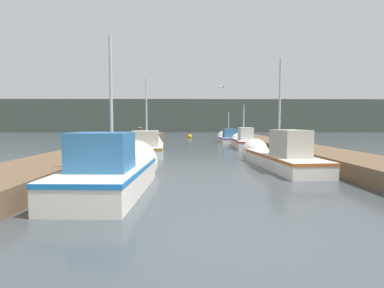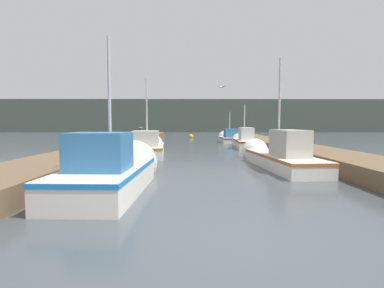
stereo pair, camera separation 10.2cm
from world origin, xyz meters
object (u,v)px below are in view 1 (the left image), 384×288
object	(u,v)px
mooring_piling_2	(103,152)
seagull_lead	(221,87)
channel_buoy	(190,136)
fishing_boat_2	(147,147)
fishing_boat_1	(277,155)
mooring_piling_0	(294,147)
fishing_boat_3	(243,141)
fishing_boat_4	(228,138)
fishing_boat_0	(116,170)
mooring_piling_1	(140,137)

from	to	relation	value
mooring_piling_2	seagull_lead	size ratio (longest dim) A/B	1.97
channel_buoy	seagull_lead	bearing A→B (deg)	-84.17
fishing_boat_2	mooring_piling_2	distance (m)	4.35
fishing_boat_1	mooring_piling_0	world-z (taller)	fishing_boat_1
fishing_boat_3	channel_buoy	distance (m)	14.14
seagull_lead	channel_buoy	bearing A→B (deg)	-26.93
fishing_boat_2	fishing_boat_4	world-z (taller)	fishing_boat_2
fishing_boat_4	seagull_lead	bearing A→B (deg)	-101.03
fishing_boat_0	fishing_boat_4	xyz separation A→B (m)	(5.63, 19.42, -0.10)
fishing_boat_1	seagull_lead	size ratio (longest dim) A/B	11.93
seagull_lead	fishing_boat_0	bearing A→B (deg)	125.57
fishing_boat_3	fishing_boat_2	bearing A→B (deg)	-138.12
fishing_boat_1	mooring_piling_2	world-z (taller)	fishing_boat_1
fishing_boat_1	fishing_boat_4	size ratio (longest dim) A/B	1.28
fishing_boat_1	fishing_boat_2	size ratio (longest dim) A/B	1.17
mooring_piling_2	fishing_boat_3	bearing A→B (deg)	50.73
mooring_piling_0	seagull_lead	distance (m)	6.29
fishing_boat_3	fishing_boat_4	xyz separation A→B (m)	(-0.29, 5.94, -0.08)
mooring_piling_1	mooring_piling_2	bearing A→B (deg)	-90.23
mooring_piling_1	fishing_boat_3	bearing A→B (deg)	-0.29
fishing_boat_4	fishing_boat_1	bearing A→B (deg)	-91.23
fishing_boat_2	fishing_boat_3	bearing A→B (deg)	34.51
mooring_piling_1	mooring_piling_2	xyz separation A→B (m)	(-0.04, -9.21, -0.20)
fishing_boat_4	mooring_piling_0	size ratio (longest dim) A/B	3.65
mooring_piling_1	channel_buoy	distance (m)	14.09
fishing_boat_0	seagull_lead	xyz separation A→B (m)	(3.92, 9.86, 3.40)
fishing_boat_1	fishing_boat_3	bearing A→B (deg)	83.41
fishing_boat_4	channel_buoy	world-z (taller)	fishing_boat_4
fishing_boat_0	mooring_piling_0	xyz separation A→B (m)	(6.67, 5.19, 0.21)
fishing_boat_4	mooring_piling_2	size ratio (longest dim) A/B	4.71
fishing_boat_1	mooring_piling_1	size ratio (longest dim) A/B	4.35
fishing_boat_0	fishing_boat_4	distance (m)	20.22
fishing_boat_3	channel_buoy	xyz separation A→B (m)	(-3.77, 13.62, -0.28)
fishing_boat_0	seagull_lead	distance (m)	11.14
mooring_piling_0	mooring_piling_2	distance (m)	8.29
channel_buoy	seagull_lead	world-z (taller)	seagull_lead
fishing_boat_1	seagull_lead	distance (m)	7.05
mooring_piling_0	channel_buoy	world-z (taller)	mooring_piling_0
fishing_boat_4	mooring_piling_1	bearing A→B (deg)	-141.36
mooring_piling_1	channel_buoy	bearing A→B (deg)	74.80
mooring_piling_0	fishing_boat_3	bearing A→B (deg)	95.14
fishing_boat_0	mooring_piling_2	world-z (taller)	fishing_boat_0
mooring_piling_2	seagull_lead	bearing A→B (deg)	45.36
fishing_boat_2	mooring_piling_2	xyz separation A→B (m)	(-1.26, -4.17, 0.09)
fishing_boat_3	mooring_piling_1	bearing A→B (deg)	-177.12
mooring_piling_1	seagull_lead	bearing A→B (deg)	-33.80
mooring_piling_0	fishing_boat_1	bearing A→B (deg)	-131.93
fishing_boat_1	fishing_boat_2	world-z (taller)	fishing_boat_1
fishing_boat_0	fishing_boat_2	distance (m)	8.47
fishing_boat_0	seagull_lead	bearing A→B (deg)	70.20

